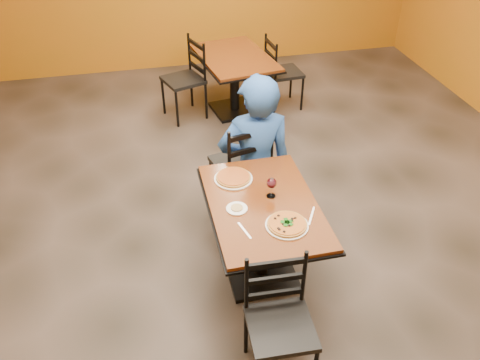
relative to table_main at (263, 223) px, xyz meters
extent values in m
cube|color=black|center=(0.00, 0.50, -0.56)|extent=(7.00, 8.00, 0.01)
cube|color=brown|center=(0.00, 0.00, 0.18)|extent=(0.80, 1.20, 0.03)
cube|color=black|center=(0.00, 0.00, 0.15)|extent=(0.83, 1.23, 0.02)
cylinder|color=black|center=(0.00, 0.00, -0.19)|extent=(0.12, 0.12, 0.66)
cube|color=black|center=(0.00, 0.00, -0.54)|extent=(0.55, 0.55, 0.04)
cube|color=brown|center=(0.40, 2.87, 0.18)|extent=(0.97, 1.30, 0.03)
cube|color=black|center=(0.40, 2.87, 0.15)|extent=(1.01, 1.34, 0.02)
cylinder|color=black|center=(0.40, 2.87, -0.19)|extent=(0.12, 0.12, 0.66)
cube|color=black|center=(0.40, 2.87, -0.54)|extent=(0.63, 0.63, 0.04)
imported|color=navy|center=(0.15, 0.80, 0.16)|extent=(0.70, 0.47, 1.43)
cylinder|color=white|center=(0.10, -0.28, 0.20)|extent=(0.31, 0.31, 0.01)
cylinder|color=maroon|center=(0.10, -0.28, 0.21)|extent=(0.28, 0.28, 0.02)
cylinder|color=white|center=(-0.15, 0.36, 0.20)|extent=(0.31, 0.31, 0.01)
cylinder|color=#BD6324|center=(-0.15, 0.36, 0.21)|extent=(0.28, 0.28, 0.02)
cylinder|color=white|center=(-0.21, -0.02, 0.20)|extent=(0.16, 0.16, 0.01)
cylinder|color=tan|center=(-0.21, -0.02, 0.21)|extent=(0.09, 0.09, 0.01)
cube|color=silver|center=(-0.21, -0.27, 0.20)|extent=(0.06, 0.19, 0.00)
cube|color=silver|center=(0.31, -0.22, 0.20)|extent=(0.12, 0.19, 0.00)
camera|label=1|loc=(-0.82, -2.81, 2.54)|focal=37.21mm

